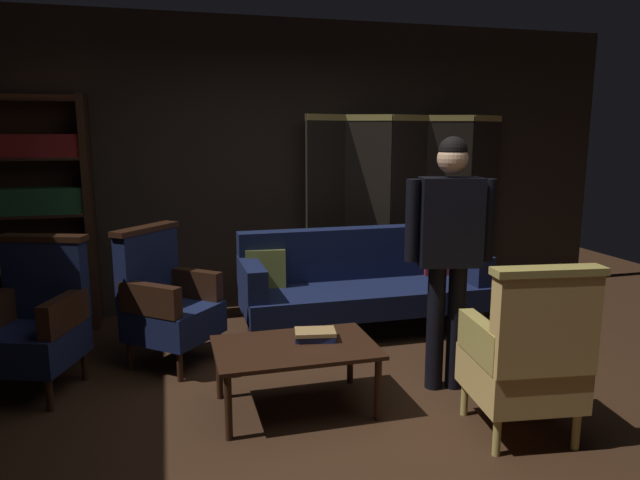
{
  "coord_description": "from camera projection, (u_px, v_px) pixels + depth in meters",
  "views": [
    {
      "loc": [
        -1.08,
        -3.18,
        1.72
      ],
      "look_at": [
        0.0,
        0.8,
        0.95
      ],
      "focal_mm": 32.19,
      "sensor_mm": 36.0,
      "label": 1
    }
  ],
  "objects": [
    {
      "name": "folding_screen",
      "position": [
        408.0,
        206.0,
        5.86
      ],
      "size": [
        2.17,
        0.23,
        1.9
      ],
      "color": "black",
      "rests_on": "ground_plane"
    },
    {
      "name": "armchair_wing_right",
      "position": [
        166.0,
        300.0,
        4.28
      ],
      "size": [
        0.81,
        0.81,
        1.04
      ],
      "color": "black",
      "rests_on": "ground_plane"
    },
    {
      "name": "ground_plane",
      "position": [
        353.0,
        410.0,
        3.61
      ],
      "size": [
        10.0,
        10.0,
        0.0
      ],
      "primitive_type": "plane",
      "color": "#331E11"
    },
    {
      "name": "armchair_gilt_accent",
      "position": [
        527.0,
        356.0,
        3.21
      ],
      "size": [
        0.65,
        0.65,
        1.04
      ],
      "color": "tan",
      "rests_on": "ground_plane"
    },
    {
      "name": "armchair_wing_left",
      "position": [
        36.0,
        320.0,
        3.83
      ],
      "size": [
        0.74,
        0.74,
        1.04
      ],
      "color": "black",
      "rests_on": "ground_plane"
    },
    {
      "name": "book_tan_leather",
      "position": [
        315.0,
        332.0,
        3.66
      ],
      "size": [
        0.28,
        0.21,
        0.02
      ],
      "primitive_type": "cube",
      "rotation": [
        0.0,
        0.0,
        -0.17
      ],
      "color": "#9E7A47",
      "rests_on": "book_navy_cloth"
    },
    {
      "name": "standing_figure",
      "position": [
        449.0,
        241.0,
        3.76
      ],
      "size": [
        0.58,
        0.29,
        1.7
      ],
      "color": "black",
      "rests_on": "ground_plane"
    },
    {
      "name": "coffee_table",
      "position": [
        295.0,
        352.0,
        3.57
      ],
      "size": [
        1.0,
        0.64,
        0.42
      ],
      "color": "black",
      "rests_on": "ground_plane"
    },
    {
      "name": "bookshelf",
      "position": [
        38.0,
        210.0,
        4.95
      ],
      "size": [
        0.9,
        0.32,
        2.05
      ],
      "color": "black",
      "rests_on": "ground_plane"
    },
    {
      "name": "velvet_couch",
      "position": [
        361.0,
        280.0,
        5.05
      ],
      "size": [
        2.12,
        0.78,
        0.88
      ],
      "color": "black",
      "rests_on": "ground_plane"
    },
    {
      "name": "book_navy_cloth",
      "position": [
        315.0,
        337.0,
        3.66
      ],
      "size": [
        0.28,
        0.21,
        0.04
      ],
      "primitive_type": "cube",
      "rotation": [
        0.0,
        0.0,
        -0.23
      ],
      "color": "navy",
      "rests_on": "coffee_table"
    },
    {
      "name": "back_wall",
      "position": [
        277.0,
        166.0,
        5.68
      ],
      "size": [
        7.2,
        0.1,
        2.8
      ],
      "primitive_type": "cube",
      "color": "black",
      "rests_on": "ground_plane"
    }
  ]
}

